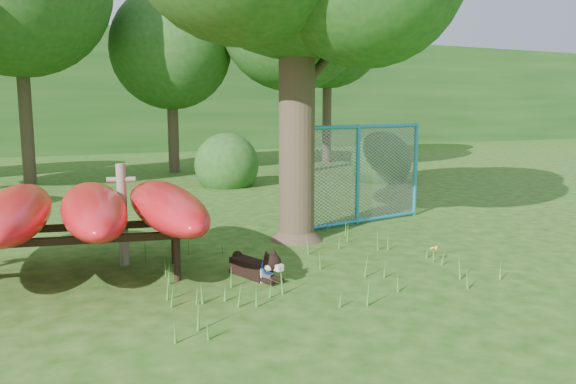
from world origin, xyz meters
name	(u,v)px	position (x,y,z in m)	size (l,w,h in m)	color
ground	(315,286)	(0.00, 0.00, 0.00)	(80.00, 80.00, 0.00)	#1F470E
wooden_post	(122,212)	(-1.96, 1.99, 0.75)	(0.39, 0.16, 1.42)	#6E6452
kayak_rack	(56,210)	(-2.82, 1.67, 0.90)	(3.73, 4.00, 1.17)	black
husky_dog	(258,267)	(-0.51, 0.59, 0.16)	(0.47, 0.99, 0.45)	black
fence_section	(358,175)	(2.48, 2.98, 0.94)	(3.18, 0.62, 3.12)	teal
wildflower_clump	(434,249)	(2.03, 0.23, 0.19)	(0.11, 0.11, 0.24)	#43822A
bg_tree_c	(171,49)	(1.50, 13.00, 4.11)	(4.00, 4.00, 6.12)	#3A2E20
bg_tree_d	(292,17)	(5.00, 11.00, 5.08)	(4.80, 4.80, 7.50)	#3A2E20
bg_tree_e	(328,30)	(8.00, 14.00, 5.23)	(4.60, 4.60, 7.55)	#3A2E20
shrub_right	(381,181)	(6.50, 8.00, 0.00)	(1.80, 1.80, 1.80)	#1E4D18
shrub_mid	(227,186)	(2.00, 9.00, 0.00)	(1.80, 1.80, 1.80)	#1E4D18
wooded_hillside	(80,93)	(0.00, 28.00, 3.00)	(80.00, 12.00, 6.00)	#1E4D18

